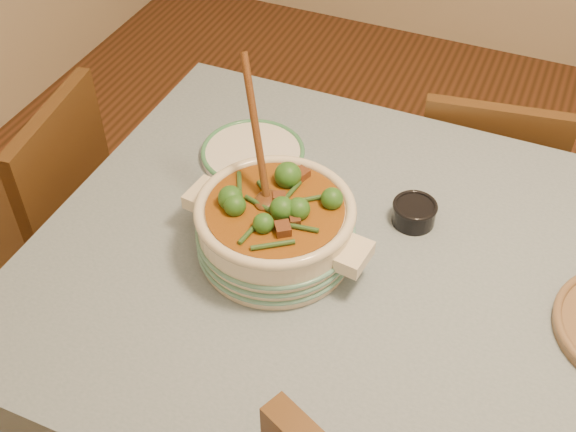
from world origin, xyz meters
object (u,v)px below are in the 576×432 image
(dining_table, at_px, (443,324))
(chair_far, at_px, (479,187))
(condiment_bowl, at_px, (414,212))
(stew_casserole, at_px, (275,224))
(white_plate, at_px, (253,153))
(chair_left, at_px, (44,213))

(dining_table, bearing_deg, chair_far, 93.26)
(dining_table, bearing_deg, condiment_bowl, 126.23)
(dining_table, distance_m, condiment_bowl, 0.24)
(stew_casserole, relative_size, condiment_bowl, 3.57)
(dining_table, relative_size, condiment_bowl, 14.95)
(dining_table, relative_size, white_plate, 5.74)
(white_plate, bearing_deg, stew_casserole, -56.23)
(chair_far, height_order, chair_left, chair_left)
(white_plate, xyz_separation_m, chair_far, (0.49, 0.47, -0.32))
(stew_casserole, distance_m, white_plate, 0.32)
(stew_casserole, height_order, white_plate, stew_casserole)
(chair_far, bearing_deg, white_plate, 34.62)
(white_plate, relative_size, chair_far, 0.37)
(stew_casserole, xyz_separation_m, white_plate, (-0.17, 0.26, -0.07))
(stew_casserole, relative_size, chair_far, 0.51)
(white_plate, distance_m, chair_far, 0.75)
(stew_casserole, xyz_separation_m, chair_left, (-0.75, 0.13, -0.37))
(stew_casserole, xyz_separation_m, condiment_bowl, (0.23, 0.20, -0.05))
(stew_casserole, distance_m, chair_far, 0.88)
(condiment_bowl, bearing_deg, chair_far, 81.12)
(white_plate, height_order, condiment_bowl, condiment_bowl)
(stew_casserole, height_order, chair_far, stew_casserole)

